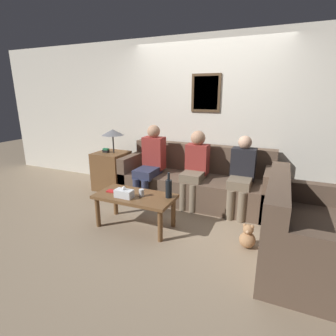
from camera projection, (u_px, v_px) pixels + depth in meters
name	position (u px, v px, depth m)	size (l,w,h in m)	color
ground_plane	(184.00, 212.00, 3.88)	(16.00, 16.00, 0.00)	gray
wall_back	(206.00, 118.00, 4.37)	(9.00, 0.08, 2.60)	silver
couch_main	(195.00, 182.00, 4.25)	(2.37, 0.85, 0.88)	brown
couch_side	(302.00, 236.00, 2.65)	(0.85, 1.44, 0.88)	brown
coffee_table	(135.00, 200.00, 3.37)	(1.02, 0.52, 0.44)	brown
side_table_with_lamp	(112.00, 168.00, 4.75)	(0.54, 0.54, 1.09)	brown
wine_bottle	(169.00, 188.00, 3.24)	(0.08, 0.08, 0.32)	black
drinking_glass	(141.00, 193.00, 3.30)	(0.07, 0.07, 0.09)	silver
book_stack	(112.00, 191.00, 3.46)	(0.15, 0.10, 0.02)	red
tissue_box	(124.00, 193.00, 3.26)	(0.23, 0.12, 0.15)	silver
person_left	(151.00, 160.00, 4.24)	(0.34, 0.64, 1.21)	#2D334C
person_middle	(195.00, 165.00, 4.01)	(0.34, 0.57, 1.15)	#756651
person_right	(242.00, 173.00, 3.73)	(0.34, 0.59, 1.12)	#756651
teddy_bear	(247.00, 237.00, 2.96)	(0.18, 0.18, 0.29)	#A87A51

